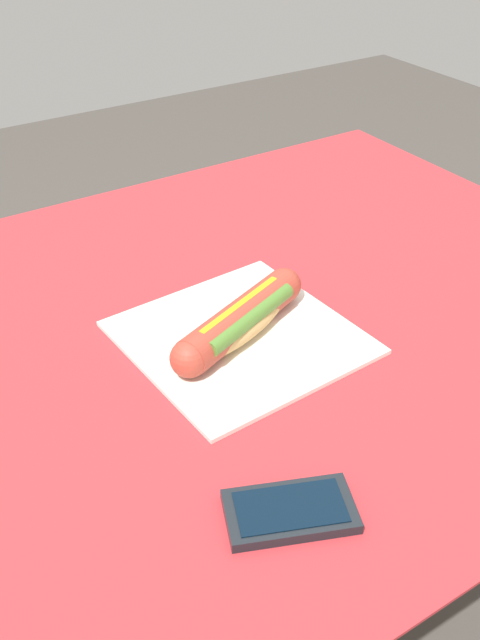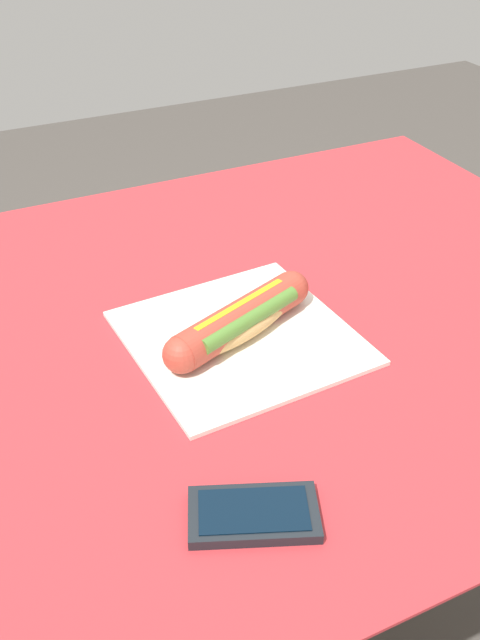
% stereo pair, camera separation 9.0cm
% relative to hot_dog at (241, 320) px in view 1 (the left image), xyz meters
% --- Properties ---
extents(ground_plane, '(6.00, 6.00, 0.00)m').
position_rel_hot_dog_xyz_m(ground_plane, '(-0.08, -0.04, -0.79)').
color(ground_plane, '#47423D').
rests_on(ground_plane, ground).
extents(dining_table, '(1.07, 0.91, 0.76)m').
position_rel_hot_dog_xyz_m(dining_table, '(-0.08, -0.04, -0.17)').
color(dining_table, brown).
rests_on(dining_table, ground).
extents(paper_wrapper, '(0.28, 0.28, 0.01)m').
position_rel_hot_dog_xyz_m(paper_wrapper, '(0.00, -0.00, -0.03)').
color(paper_wrapper, silver).
rests_on(paper_wrapper, dining_table).
extents(hot_dog, '(0.23, 0.12, 0.05)m').
position_rel_hot_dog_xyz_m(hot_dog, '(0.00, 0.00, 0.00)').
color(hot_dog, tan).
rests_on(hot_dog, paper_wrapper).
extents(cell_phone, '(0.14, 0.11, 0.01)m').
position_rel_hot_dog_xyz_m(cell_phone, '(0.11, 0.26, -0.02)').
color(cell_phone, black).
rests_on(cell_phone, dining_table).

